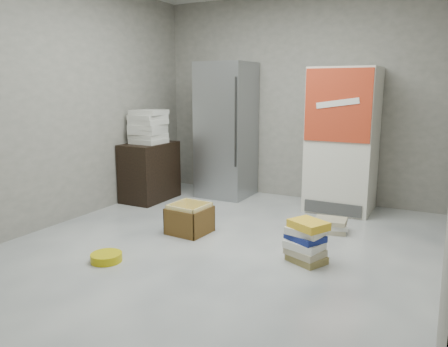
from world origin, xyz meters
name	(u,v)px	position (x,y,z in m)	size (l,w,h in m)	color
ground	(207,254)	(0.00, 0.00, 0.00)	(5.00, 5.00, 0.00)	silver
room_shell	(206,60)	(0.00, 0.00, 1.80)	(4.04, 5.04, 2.82)	gray
steel_fridge	(227,130)	(-0.90, 2.13, 0.95)	(0.70, 0.72, 1.90)	#979A9E
coke_cooler	(343,140)	(0.75, 2.12, 0.90)	(0.80, 0.73, 1.80)	silver
wood_shelf	(150,172)	(-1.73, 1.40, 0.40)	(0.50, 0.80, 0.80)	black
supply_box_stack	(148,127)	(-1.72, 1.39, 1.03)	(0.43, 0.44, 0.45)	beige
phonebook_stack_main	(306,241)	(0.89, 0.25, 0.20)	(0.42, 0.39, 0.39)	olive
phonebook_stack_side	(330,225)	(0.88, 1.18, 0.08)	(0.40, 0.35, 0.15)	tan
cardboard_box	(190,221)	(-0.48, 0.44, 0.13)	(0.43, 0.43, 0.33)	yellow
bucket_lid	(106,257)	(-0.72, -0.59, 0.04)	(0.28, 0.28, 0.08)	#CEBC0A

